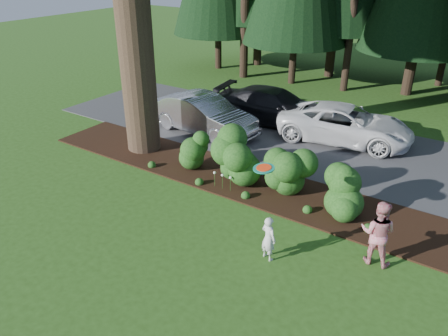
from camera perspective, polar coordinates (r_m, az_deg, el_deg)
name	(u,v)px	position (r m, az deg, el deg)	size (l,w,h in m)	color
ground	(183,228)	(12.18, -5.42, -7.82)	(80.00, 80.00, 0.00)	#284C15
mulch_bed	(244,181)	(14.44, 2.68, -1.69)	(16.00, 2.50, 0.05)	black
driveway	(299,140)	(17.87, 9.83, 3.67)	(22.00, 6.00, 0.03)	#38383A
shrub_row	(264,167)	(13.65, 5.25, 0.17)	(6.53, 1.60, 1.61)	#173F13
lily_cluster	(222,176)	(13.72, -0.21, -1.03)	(0.69, 0.09, 0.57)	#173F13
car_silver_wagon	(204,115)	(18.04, -2.69, 6.97)	(1.65, 4.72, 1.56)	#B9BABF
car_white_suv	(345,124)	(17.83, 15.55, 5.56)	(2.38, 5.16, 1.44)	silver
car_dark_suv	(275,106)	(19.23, 6.61, 7.99)	(2.10, 5.15, 1.50)	black
child	(268,238)	(10.78, 5.83, -9.12)	(0.43, 0.28, 1.19)	silver
adult	(378,233)	(11.10, 19.44, -7.99)	(0.82, 0.64, 1.69)	red
frisbee	(264,168)	(10.37, 5.22, -0.01)	(0.52, 0.52, 0.10)	#17826D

